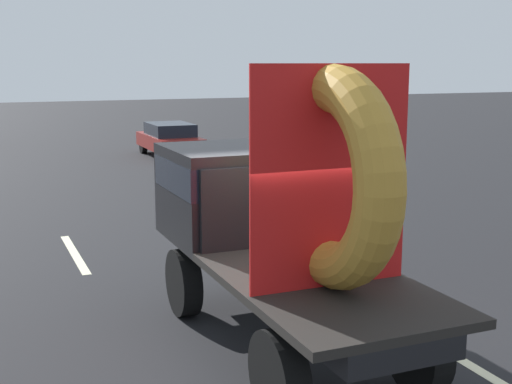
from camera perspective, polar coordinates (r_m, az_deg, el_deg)
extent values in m
plane|color=black|center=(9.21, 4.10, -12.50)|extent=(120.00, 120.00, 0.00)
cylinder|color=black|center=(10.10, -6.02, -7.45)|extent=(0.28, 0.98, 0.98)
cylinder|color=black|center=(10.69, 2.78, -6.38)|extent=(0.28, 0.98, 0.98)
cylinder|color=black|center=(7.23, 1.90, -15.03)|extent=(0.28, 0.98, 0.98)
cylinder|color=black|center=(8.03, 13.27, -12.60)|extent=(0.28, 0.98, 0.98)
cube|color=black|center=(8.75, 2.57, -7.08)|extent=(1.30, 5.25, 0.25)
cube|color=black|center=(10.06, -1.53, -0.02)|extent=(2.00, 1.87, 1.35)
cube|color=black|center=(9.96, -1.43, 1.61)|extent=(2.02, 1.78, 0.44)
cube|color=black|center=(7.90, 5.51, -7.75)|extent=(2.00, 3.38, 0.10)
cube|color=black|center=(9.17, 0.72, -1.23)|extent=(1.80, 0.08, 1.10)
torus|color=#B7842D|center=(7.47, 6.23, 1.18)|extent=(0.52, 2.44, 2.44)
cube|color=red|center=(7.47, 6.23, 1.18)|extent=(1.90, 0.03, 2.44)
cylinder|color=black|center=(28.24, -9.33, 3.80)|extent=(0.21, 0.61, 0.61)
cylinder|color=black|center=(28.62, -6.44, 3.97)|extent=(0.21, 0.61, 0.61)
cylinder|color=black|center=(25.77, -7.98, 3.19)|extent=(0.21, 0.61, 0.61)
cylinder|color=black|center=(26.19, -4.84, 3.37)|extent=(0.21, 0.61, 0.61)
cube|color=maroon|center=(27.16, -7.18, 4.15)|extent=(1.71, 4.00, 0.52)
cube|color=black|center=(27.02, -7.15, 5.18)|extent=(1.54, 2.24, 0.48)
cube|color=beige|center=(13.73, -14.81, -4.96)|extent=(0.16, 2.91, 0.01)
cube|color=beige|center=(15.06, -1.00, -3.22)|extent=(0.16, 2.35, 0.01)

